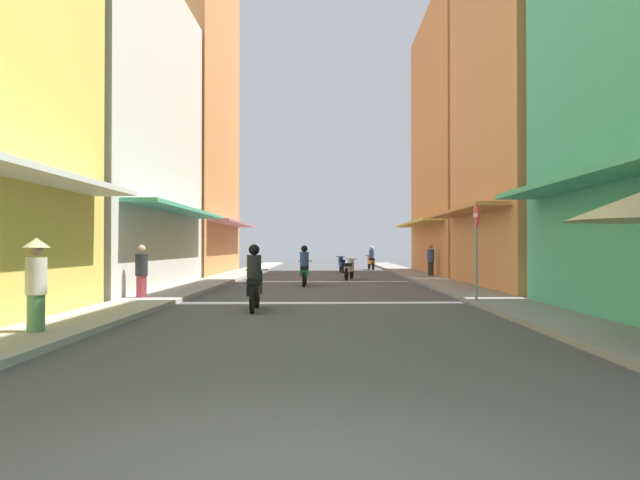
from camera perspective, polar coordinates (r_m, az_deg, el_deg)
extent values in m
plane|color=#4C4C4F|center=(24.35, 0.45, -4.24)|extent=(108.67, 108.67, 0.00)
cube|color=#ADA89E|center=(24.82, -10.49, -4.02)|extent=(1.63, 57.39, 0.12)
cube|color=gray|center=(24.77, 11.41, -4.03)|extent=(1.63, 57.39, 0.12)
cube|color=silver|center=(22.90, -21.77, 9.69)|extent=(6.00, 10.97, 11.23)
cube|color=#4CB28C|center=(21.47, -13.13, 2.78)|extent=(1.10, 9.88, 0.12)
cube|color=#D88C4C|center=(34.17, -14.22, 11.76)|extent=(6.00, 10.67, 17.72)
cube|color=#B7727F|center=(32.67, -8.31, 1.59)|extent=(1.10, 9.61, 0.12)
cube|color=#4CB28C|center=(10.59, 28.38, 6.37)|extent=(1.10, 12.08, 0.12)
cube|color=#D88C4C|center=(24.05, 22.07, 16.54)|extent=(6.00, 9.18, 17.22)
cube|color=#D88C4C|center=(21.99, 13.60, 2.70)|extent=(1.10, 8.26, 0.12)
cube|color=#D88C4C|center=(33.87, 15.27, 9.04)|extent=(6.00, 11.62, 14.43)
cube|color=#EFD159|center=(32.71, 9.35, 1.59)|extent=(1.10, 10.46, 0.12)
cylinder|color=black|center=(14.83, -6.07, -5.45)|extent=(0.10, 0.56, 0.56)
cylinder|color=black|center=(13.59, -6.56, -5.88)|extent=(0.10, 0.56, 0.56)
cube|color=black|center=(14.14, -6.32, -4.79)|extent=(0.31, 1.01, 0.24)
cube|color=black|center=(13.93, -6.40, -4.02)|extent=(0.29, 0.57, 0.14)
cylinder|color=black|center=(14.67, -6.11, -3.85)|extent=(0.28, 0.28, 0.45)
cylinder|color=black|center=(14.66, -6.11, -2.88)|extent=(0.55, 0.04, 0.03)
cylinder|color=#262628|center=(13.96, -6.38, -2.58)|extent=(0.34, 0.34, 0.55)
sphere|color=black|center=(13.95, -6.38, -0.94)|extent=(0.26, 0.26, 0.26)
cylinder|color=black|center=(27.99, 3.08, -3.20)|extent=(0.21, 0.56, 0.56)
cylinder|color=black|center=(26.77, 2.57, -3.31)|extent=(0.21, 0.56, 0.56)
cube|color=#B2B2B7|center=(27.32, 2.81, -2.80)|extent=(0.50, 1.04, 0.24)
cube|color=black|center=(27.12, 2.72, -2.39)|extent=(0.40, 0.61, 0.14)
cylinder|color=#B2B2B7|center=(27.85, 3.03, -2.35)|extent=(0.28, 0.28, 0.45)
cylinder|color=black|center=(27.85, 3.03, -1.83)|extent=(0.54, 0.16, 0.03)
cylinder|color=black|center=(35.20, 1.99, -2.68)|extent=(0.13, 0.57, 0.56)
cylinder|color=black|center=(33.96, 2.23, -2.75)|extent=(0.13, 0.57, 0.56)
cube|color=#1E38B7|center=(34.52, 2.12, -2.35)|extent=(0.37, 1.02, 0.24)
cube|color=black|center=(34.32, 2.16, -2.03)|extent=(0.33, 0.58, 0.14)
cylinder|color=#1E38B7|center=(35.06, 2.01, -2.00)|extent=(0.28, 0.28, 0.45)
cylinder|color=black|center=(35.06, 2.01, -1.59)|extent=(0.55, 0.08, 0.03)
cylinder|color=black|center=(23.68, -1.41, -3.66)|extent=(0.09, 0.56, 0.56)
cylinder|color=black|center=(22.43, -1.59, -3.83)|extent=(0.09, 0.56, 0.56)
cube|color=#197233|center=(22.99, -1.50, -3.20)|extent=(0.30, 1.00, 0.24)
cube|color=black|center=(22.79, -1.53, -2.72)|extent=(0.29, 0.56, 0.14)
cylinder|color=#197233|center=(23.53, -1.43, -2.66)|extent=(0.28, 0.28, 0.45)
cylinder|color=black|center=(23.53, -1.43, -2.05)|extent=(0.55, 0.04, 0.03)
cylinder|color=#334C8C|center=(22.83, -1.52, -1.84)|extent=(0.34, 0.34, 0.55)
sphere|color=black|center=(22.82, -1.52, -0.83)|extent=(0.26, 0.26, 0.26)
cylinder|color=black|center=(40.07, 4.76, -2.43)|extent=(0.16, 0.57, 0.56)
cylinder|color=black|center=(38.85, 5.14, -2.49)|extent=(0.16, 0.57, 0.56)
cube|color=orange|center=(39.40, 4.96, -2.14)|extent=(0.41, 1.03, 0.24)
cube|color=black|center=(39.20, 5.02, -1.86)|extent=(0.35, 0.59, 0.14)
cylinder|color=orange|center=(39.93, 4.80, -1.84)|extent=(0.28, 0.28, 0.45)
cylinder|color=black|center=(39.93, 4.80, -1.48)|extent=(0.55, 0.11, 0.03)
cylinder|color=#334C8C|center=(39.24, 5.01, -1.35)|extent=(0.34, 0.34, 0.55)
sphere|color=#B2B2B7|center=(39.24, 5.01, -0.76)|extent=(0.26, 0.26, 0.26)
cylinder|color=#99333F|center=(17.13, -16.84, -4.52)|extent=(0.28, 0.28, 0.72)
cylinder|color=#262628|center=(17.10, -16.83, -2.31)|extent=(0.34, 0.34, 0.60)
sphere|color=tan|center=(17.09, -16.83, -0.83)|extent=(0.22, 0.22, 0.22)
cylinder|color=#598C59|center=(10.88, -25.71, -6.68)|extent=(0.28, 0.28, 0.73)
cylinder|color=beige|center=(10.83, -25.69, -3.14)|extent=(0.34, 0.34, 0.62)
sphere|color=tan|center=(10.82, -25.68, -0.77)|extent=(0.22, 0.22, 0.22)
cone|color=#D1B77A|center=(10.82, -25.68, -0.24)|extent=(0.44, 0.44, 0.16)
cylinder|color=#262628|center=(29.23, 10.62, -2.88)|extent=(0.28, 0.28, 0.77)
cylinder|color=#334C8C|center=(29.21, 10.62, -1.49)|extent=(0.34, 0.34, 0.65)
sphere|color=#9E7256|center=(29.20, 10.62, -0.58)|extent=(0.22, 0.22, 0.22)
cylinder|color=gray|center=(16.05, 14.83, -1.42)|extent=(0.07, 0.07, 2.60)
cylinder|color=red|center=(16.07, 14.81, 2.33)|extent=(0.02, 0.60, 0.60)
cube|color=white|center=(16.07, 14.81, 2.33)|extent=(0.03, 0.40, 0.10)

